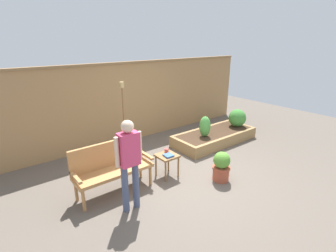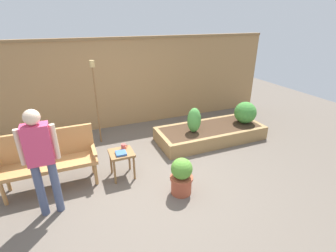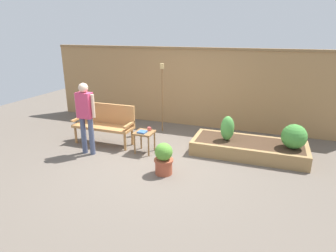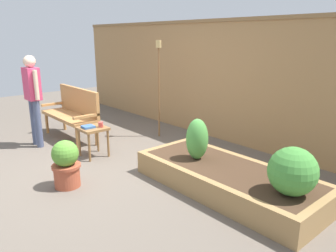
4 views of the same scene
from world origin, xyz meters
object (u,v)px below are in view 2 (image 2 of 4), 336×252
object	(u,v)px
potted_boxwood	(182,176)
tiki_torch	(95,89)
shrub_near_bench	(194,120)
person_by_bench	(40,155)
garden_bench	(48,156)
cup_on_table	(124,146)
side_table	(122,156)
book_on_table	(121,153)
shrub_far_corner	(245,113)

from	to	relation	value
potted_boxwood	tiki_torch	xyz separation A→B (m)	(-0.91, 2.28, 0.91)
shrub_near_bench	person_by_bench	world-z (taller)	person_by_bench
garden_bench	cup_on_table	distance (m)	1.19
cup_on_table	tiki_torch	xyz separation A→B (m)	(-0.22, 1.37, 0.70)
shrub_near_bench	tiki_torch	distance (m)	2.15
garden_bench	side_table	world-z (taller)	garden_bench
book_on_table	cup_on_table	bearing A→B (deg)	66.59
potted_boxwood	side_table	bearing A→B (deg)	133.35
garden_bench	book_on_table	bearing A→B (deg)	-14.60
shrub_far_corner	person_by_bench	size ratio (longest dim) A/B	0.32
cup_on_table	shrub_near_bench	size ratio (longest dim) A/B	0.20
shrub_far_corner	tiki_torch	distance (m)	3.37
shrub_near_bench	tiki_torch	size ratio (longest dim) A/B	0.30
book_on_table	tiki_torch	size ratio (longest dim) A/B	0.10
garden_bench	person_by_bench	bearing A→B (deg)	-90.76
book_on_table	tiki_torch	world-z (taller)	tiki_torch
cup_on_table	book_on_table	bearing A→B (deg)	-116.15
shrub_far_corner	tiki_torch	xyz separation A→B (m)	(-3.18, 0.89, 0.67)
side_table	person_by_bench	world-z (taller)	person_by_bench
cup_on_table	tiki_torch	distance (m)	1.56
side_table	shrub_far_corner	bearing A→B (deg)	11.06
tiki_torch	person_by_bench	size ratio (longest dim) A/B	1.15
garden_bench	cup_on_table	bearing A→B (deg)	-5.38
garden_bench	cup_on_table	world-z (taller)	garden_bench
cup_on_table	tiki_torch	size ratio (longest dim) A/B	0.06
tiki_torch	person_by_bench	bearing A→B (deg)	-116.41
side_table	shrub_near_bench	xyz separation A→B (m)	(1.70, 0.59, 0.17)
garden_bench	tiki_torch	world-z (taller)	tiki_torch
shrub_near_bench	person_by_bench	size ratio (longest dim) A/B	0.35
potted_boxwood	shrub_far_corner	xyz separation A→B (m)	(2.28, 1.39, 0.24)
side_table	person_by_bench	bearing A→B (deg)	-156.91
side_table	tiki_torch	world-z (taller)	tiki_torch
potted_boxwood	book_on_table	bearing A→B (deg)	136.62
side_table	cup_on_table	world-z (taller)	cup_on_table
potted_boxwood	person_by_bench	size ratio (longest dim) A/B	0.39
garden_bench	shrub_near_bench	size ratio (longest dim) A/B	2.66
book_on_table	side_table	bearing A→B (deg)	77.41
side_table	potted_boxwood	size ratio (longest dim) A/B	0.78
book_on_table	shrub_far_corner	world-z (taller)	shrub_far_corner
potted_boxwood	shrub_far_corner	bearing A→B (deg)	31.39
shrub_near_bench	potted_boxwood	bearing A→B (deg)	-124.22
garden_bench	person_by_bench	world-z (taller)	person_by_bench
person_by_bench	side_table	bearing A→B (deg)	23.09
garden_bench	side_table	size ratio (longest dim) A/B	3.00
potted_boxwood	shrub_near_bench	size ratio (longest dim) A/B	1.13
cup_on_table	potted_boxwood	bearing A→B (deg)	-52.84
tiki_torch	cup_on_table	bearing A→B (deg)	-80.81
garden_bench	potted_boxwood	world-z (taller)	garden_bench
side_table	potted_boxwood	xyz separation A→B (m)	(0.75, -0.80, -0.09)
cup_on_table	person_by_bench	bearing A→B (deg)	-153.82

